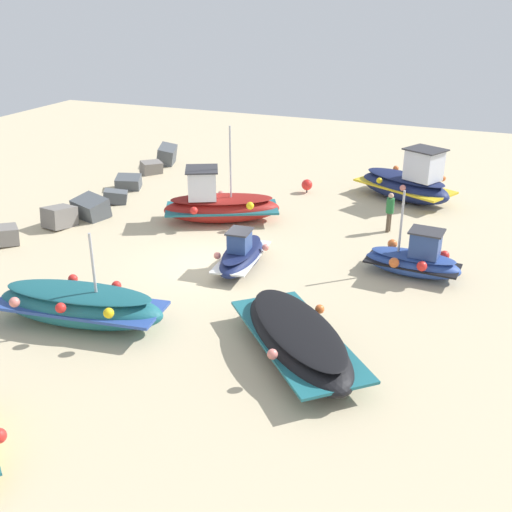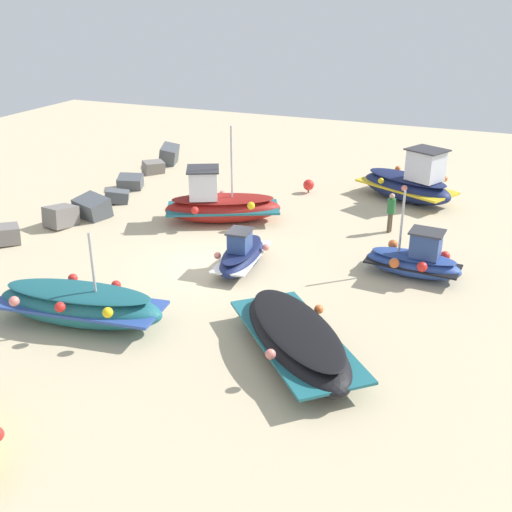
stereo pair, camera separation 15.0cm
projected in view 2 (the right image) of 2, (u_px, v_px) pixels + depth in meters
ground_plane at (210, 265)px, 21.92m from camera, size 54.71×54.71×0.00m
fishing_boat_0 at (242, 255)px, 21.56m from camera, size 3.39×1.57×1.51m
fishing_boat_1 at (409, 183)px, 28.28m from camera, size 3.82×5.08×2.60m
fishing_boat_2 at (79, 304)px, 17.88m from camera, size 2.51×5.41×2.98m
fishing_boat_3 at (296, 339)px, 16.28m from camera, size 5.21×5.03×1.01m
fishing_boat_4 at (220, 204)px, 25.76m from camera, size 3.78×5.21×4.09m
fishing_boat_5 at (415, 260)px, 20.91m from camera, size 1.99×3.39×3.00m
person_walking at (391, 210)px, 24.52m from camera, size 0.32×0.32×1.65m
breakwater_rocks at (37, 224)px, 24.55m from camera, size 23.89×3.00×1.39m
mooring_buoy_0 at (309, 185)px, 29.52m from camera, size 0.53×0.53×0.66m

